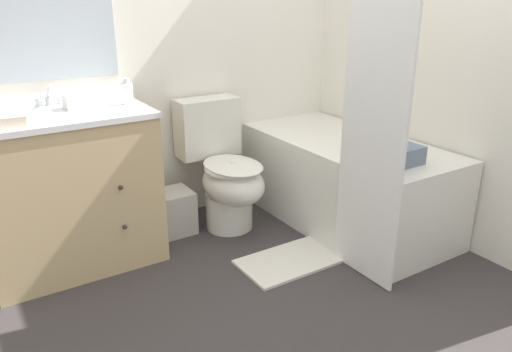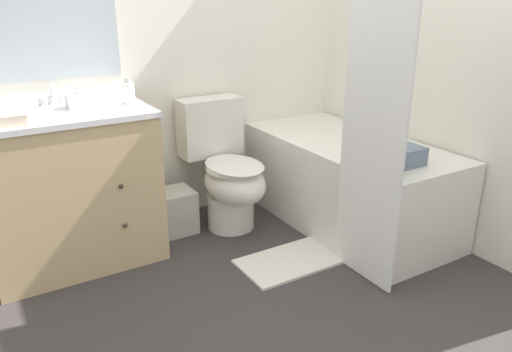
{
  "view_description": "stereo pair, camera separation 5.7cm",
  "coord_description": "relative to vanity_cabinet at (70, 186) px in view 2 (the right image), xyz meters",
  "views": [
    {
      "loc": [
        -1.23,
        -1.39,
        1.43
      ],
      "look_at": [
        0.08,
        0.68,
        0.51
      ],
      "focal_mm": 35.0,
      "sensor_mm": 36.0,
      "label": 1
    },
    {
      "loc": [
        -1.19,
        -1.42,
        1.43
      ],
      "look_at": [
        0.08,
        0.68,
        0.51
      ],
      "focal_mm": 35.0,
      "sensor_mm": 36.0,
      "label": 2
    }
  ],
  "objects": [
    {
      "name": "shower_curtain",
      "position": [
        1.24,
        -0.97,
        0.49
      ],
      "size": [
        0.02,
        0.42,
        1.85
      ],
      "color": "white",
      "rests_on": "ground_plane"
    },
    {
      "name": "bath_towel_folded",
      "position": [
        1.47,
        -0.9,
        0.17
      ],
      "size": [
        0.34,
        0.18,
        0.1
      ],
      "color": "slate",
      "rests_on": "bathtub"
    },
    {
      "name": "wall_back",
      "position": [
        0.75,
        0.3,
        0.82
      ],
      "size": [
        8.0,
        0.06,
        2.5
      ],
      "color": "white",
      "rests_on": "ground_plane"
    },
    {
      "name": "ground_plane",
      "position": [
        0.75,
        -1.24,
        -0.43
      ],
      "size": [
        14.0,
        14.0,
        0.0
      ],
      "primitive_type": "plane",
      "color": "#383333"
    },
    {
      "name": "vanity_cabinet",
      "position": [
        0.0,
        0.0,
        0.0
      ],
      "size": [
        0.89,
        0.59,
        0.85
      ],
      "color": "tan",
      "rests_on": "ground_plane"
    },
    {
      "name": "bathtub",
      "position": [
        1.6,
        -0.43,
        -0.15
      ],
      "size": [
        0.69,
        1.41,
        0.55
      ],
      "color": "silver",
      "rests_on": "ground_plane"
    },
    {
      "name": "wall_right",
      "position": [
        1.98,
        -0.48,
        0.82
      ],
      "size": [
        0.05,
        2.51,
        2.5
      ],
      "color": "white",
      "rests_on": "ground_plane"
    },
    {
      "name": "wastebasket",
      "position": [
        0.58,
        0.03,
        -0.3
      ],
      "size": [
        0.27,
        0.23,
        0.27
      ],
      "color": "#B7B2A8",
      "rests_on": "ground_plane"
    },
    {
      "name": "bath_mat",
      "position": [
        0.98,
        -0.67,
        -0.43
      ],
      "size": [
        0.55,
        0.34,
        0.02
      ],
      "color": "silver",
      "rests_on": "ground_plane"
    },
    {
      "name": "toilet",
      "position": [
        0.92,
        -0.05,
        -0.07
      ],
      "size": [
        0.4,
        0.65,
        0.79
      ],
      "color": "silver",
      "rests_on": "ground_plane"
    },
    {
      "name": "sink_faucet",
      "position": [
        -0.0,
        0.18,
        0.45
      ],
      "size": [
        0.14,
        0.12,
        0.12
      ],
      "color": "silver",
      "rests_on": "vanity_cabinet"
    },
    {
      "name": "tissue_box",
      "position": [
        0.12,
        0.03,
        0.46
      ],
      "size": [
        0.15,
        0.11,
        0.1
      ],
      "color": "white",
      "rests_on": "vanity_cabinet"
    },
    {
      "name": "soap_dispenser",
      "position": [
        0.36,
        -0.01,
        0.48
      ],
      "size": [
        0.06,
        0.06,
        0.14
      ],
      "color": "white",
      "rests_on": "vanity_cabinet"
    }
  ]
}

